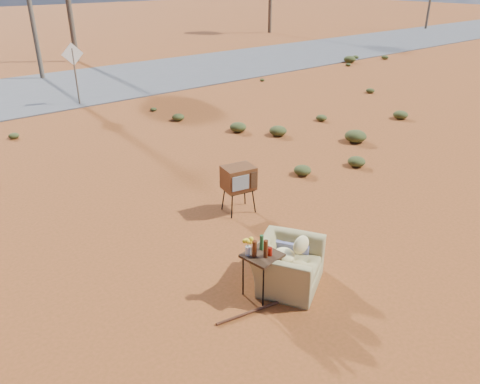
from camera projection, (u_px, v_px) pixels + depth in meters
ground at (274, 261)px, 7.89m from camera, size 140.00×140.00×0.00m
highway at (13, 95)px, 18.36m from camera, size 140.00×7.00×0.04m
armchair at (288, 257)px, 7.20m from camera, size 1.40×1.32×0.94m
tv_unit at (239, 179)px, 9.22m from camera, size 0.68×0.59×0.97m
side_table at (259, 253)px, 6.76m from camera, size 0.55×0.55×0.99m
rusty_bar at (266, 306)px, 6.78m from camera, size 1.58×0.35×0.04m
road_sign at (74, 63)px, 16.49m from camera, size 0.78×0.06×2.19m
scrub_patch at (112, 183)px, 10.44m from camera, size 17.49×8.07×0.33m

